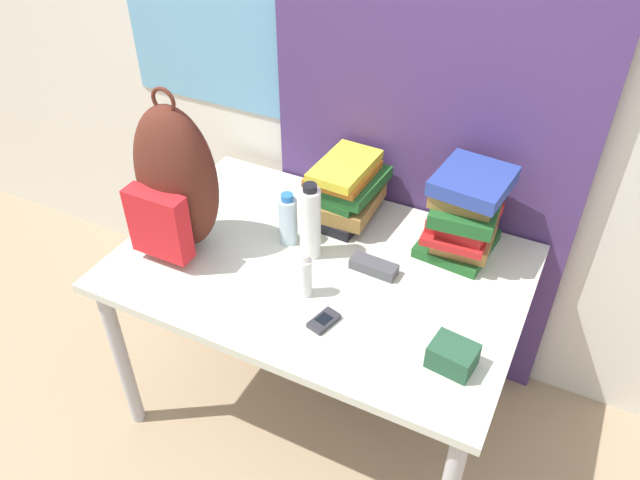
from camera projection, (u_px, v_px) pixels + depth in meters
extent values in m
cube|color=silver|center=(391.00, 44.00, 2.01)|extent=(6.00, 0.05, 2.50)
cube|color=#66A3C6|center=(250.00, 8.00, 2.14)|extent=(1.10, 0.01, 0.80)
cube|color=#4C336B|center=(433.00, 59.00, 1.91)|extent=(1.09, 0.04, 2.50)
cube|color=beige|center=(320.00, 268.00, 2.00)|extent=(1.28, 0.86, 0.03)
cylinder|color=#B2B2B7|center=(122.00, 358.00, 2.16)|extent=(0.05, 0.05, 0.68)
cylinder|color=#B2B2B7|center=(238.00, 239.00, 2.68)|extent=(0.05, 0.05, 0.68)
cylinder|color=#B2B2B7|center=(509.00, 328.00, 2.27)|extent=(0.05, 0.05, 0.68)
ellipsoid|color=#512319|center=(177.00, 179.00, 1.93)|extent=(0.28, 0.19, 0.50)
cube|color=red|center=(159.00, 224.00, 1.91)|extent=(0.20, 0.07, 0.22)
torus|color=#512319|center=(163.00, 100.00, 1.76)|extent=(0.08, 0.01, 0.08)
cube|color=black|center=(342.00, 210.00, 2.19)|extent=(0.20, 0.27, 0.04)
cube|color=olive|center=(347.00, 201.00, 2.15)|extent=(0.20, 0.26, 0.05)
cube|color=#1E5623|center=(344.00, 190.00, 2.13)|extent=(0.19, 0.25, 0.03)
cube|color=#1E5623|center=(348.00, 181.00, 2.11)|extent=(0.23, 0.27, 0.04)
cube|color=orange|center=(343.00, 173.00, 2.09)|extent=(0.19, 0.24, 0.03)
cube|color=yellow|center=(345.00, 166.00, 2.07)|extent=(0.17, 0.27, 0.03)
cube|color=#1E5623|center=(457.00, 243.00, 2.05)|extent=(0.24, 0.26, 0.03)
cube|color=olive|center=(465.00, 235.00, 2.01)|extent=(0.19, 0.22, 0.05)
cube|color=red|center=(460.00, 225.00, 2.00)|extent=(0.21, 0.29, 0.02)
cube|color=red|center=(465.00, 217.00, 1.97)|extent=(0.20, 0.24, 0.05)
cube|color=#1E5623|center=(468.00, 205.00, 1.94)|extent=(0.22, 0.28, 0.05)
cube|color=olive|center=(466.00, 191.00, 1.91)|extent=(0.20, 0.21, 0.05)
cube|color=navy|center=(474.00, 181.00, 1.87)|extent=(0.23, 0.25, 0.05)
cylinder|color=silver|center=(288.00, 221.00, 2.03)|extent=(0.06, 0.06, 0.16)
cylinder|color=#286BB7|center=(287.00, 197.00, 1.97)|extent=(0.04, 0.04, 0.02)
cylinder|color=white|center=(310.00, 223.00, 1.96)|extent=(0.07, 0.07, 0.25)
cylinder|color=black|center=(310.00, 188.00, 1.87)|extent=(0.04, 0.04, 0.02)
cylinder|color=white|center=(305.00, 277.00, 1.84)|extent=(0.04, 0.04, 0.13)
cylinder|color=white|center=(305.00, 258.00, 1.79)|extent=(0.03, 0.03, 0.02)
cube|color=#2D2D33|center=(324.00, 321.00, 1.78)|extent=(0.07, 0.10, 0.02)
cube|color=black|center=(324.00, 319.00, 1.78)|extent=(0.05, 0.05, 0.00)
cube|color=#47474C|center=(374.00, 267.00, 1.95)|extent=(0.15, 0.06, 0.04)
cube|color=#234C33|center=(453.00, 356.00, 1.65)|extent=(0.13, 0.11, 0.07)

